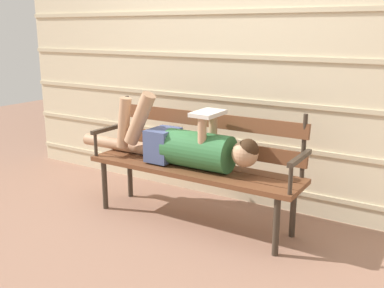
{
  "coord_description": "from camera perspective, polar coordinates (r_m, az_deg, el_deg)",
  "views": [
    {
      "loc": [
        1.7,
        -2.62,
        1.47
      ],
      "look_at": [
        0.0,
        0.11,
        0.63
      ],
      "focal_mm": 41.34,
      "sensor_mm": 36.0,
      "label": 1
    }
  ],
  "objects": [
    {
      "name": "reclining_person",
      "position": [
        3.37,
        -1.12,
        -0.1
      ],
      "size": [
        1.69,
        0.28,
        0.56
      ],
      "color": "#33703D"
    },
    {
      "name": "ground_plane",
      "position": [
        3.45,
        -1.02,
        -10.58
      ],
      "size": [
        12.0,
        12.0,
        0.0
      ],
      "primitive_type": "plane",
      "color": "#936B56"
    },
    {
      "name": "park_bench",
      "position": [
        3.41,
        0.58,
        -1.85
      ],
      "size": [
        1.72,
        0.44,
        0.91
      ],
      "color": "brown",
      "rests_on": "ground"
    },
    {
      "name": "house_siding",
      "position": [
        3.77,
        5.14,
        11.21
      ],
      "size": [
        4.74,
        0.08,
        2.5
      ],
      "color": "beige",
      "rests_on": "ground"
    }
  ]
}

